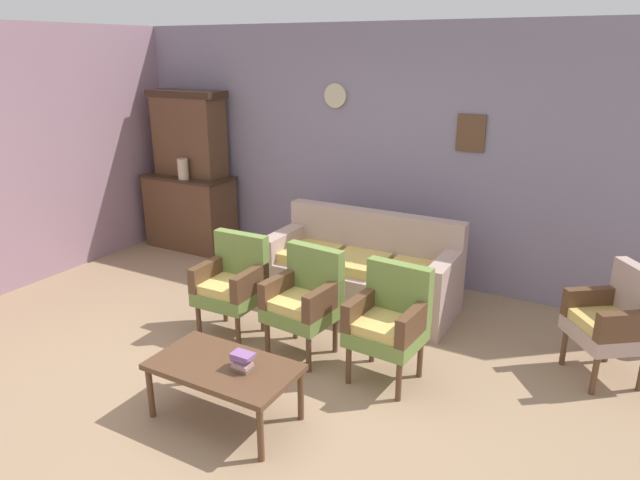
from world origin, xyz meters
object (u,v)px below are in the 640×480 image
at_px(vase_on_cabinet, 183,169).
at_px(armchair_by_doorway, 305,297).
at_px(armchair_row_middle, 233,281).
at_px(coffee_table, 224,370).
at_px(side_cabinet, 190,211).
at_px(floral_couch, 362,274).
at_px(armchair_near_couch_end, 389,319).
at_px(wingback_chair_by_fireplace, 615,319).
at_px(book_stack_on_table, 242,361).

distance_m(vase_on_cabinet, armchair_by_doorway, 2.99).
relative_size(armchair_row_middle, coffee_table, 0.90).
bearing_deg(side_cabinet, floral_couch, -11.20).
xyz_separation_m(vase_on_cabinet, coffee_table, (2.54, -2.49, -0.68)).
height_order(armchair_by_doorway, armchair_near_couch_end, same).
relative_size(armchair_by_doorway, armchair_near_couch_end, 1.00).
bearing_deg(side_cabinet, wingback_chair_by_fireplace, -9.31).
distance_m(side_cabinet, armchair_near_couch_end, 3.78).
bearing_deg(book_stack_on_table, side_cabinet, 136.40).
xyz_separation_m(armchair_near_couch_end, coffee_table, (-0.77, -1.03, -0.12)).
xyz_separation_m(floral_couch, coffee_table, (-0.03, -2.14, 0.05)).
distance_m(side_cabinet, wingback_chair_by_fireplace, 4.96).
xyz_separation_m(side_cabinet, vase_on_cabinet, (0.09, -0.18, 0.59)).
xyz_separation_m(vase_on_cabinet, armchair_row_middle, (1.83, -1.45, -0.56)).
xyz_separation_m(vase_on_cabinet, armchair_by_doorway, (2.56, -1.44, -0.56)).
bearing_deg(armchair_near_couch_end, floral_couch, 123.86).
xyz_separation_m(vase_on_cabinet, book_stack_on_table, (2.69, -2.48, -0.57)).
bearing_deg(floral_couch, armchair_by_doorway, -90.55).
relative_size(side_cabinet, armchair_near_couch_end, 1.28).
xyz_separation_m(floral_couch, book_stack_on_table, (0.12, -2.12, 0.16)).
bearing_deg(book_stack_on_table, armchair_row_middle, 130.09).
bearing_deg(vase_on_cabinet, side_cabinet, 118.07).
height_order(vase_on_cabinet, armchair_by_doorway, vase_on_cabinet).
distance_m(wingback_chair_by_fireplace, coffee_table, 2.93).
bearing_deg(side_cabinet, coffee_table, -45.31).
distance_m(vase_on_cabinet, book_stack_on_table, 3.70).
relative_size(floral_couch, coffee_table, 1.86).
relative_size(vase_on_cabinet, armchair_near_couch_end, 0.28).
relative_size(side_cabinet, vase_on_cabinet, 4.60).
relative_size(side_cabinet, armchair_by_doorway, 1.28).
bearing_deg(book_stack_on_table, floral_couch, 93.28).
xyz_separation_m(side_cabinet, book_stack_on_table, (2.78, -2.65, 0.01)).
height_order(vase_on_cabinet, wingback_chair_by_fireplace, vase_on_cabinet).
distance_m(vase_on_cabinet, coffee_table, 3.62).
bearing_deg(vase_on_cabinet, armchair_row_middle, -38.46).
bearing_deg(vase_on_cabinet, armchair_near_couch_end, -23.84).
xyz_separation_m(armchair_row_middle, wingback_chair_by_fireplace, (2.97, 0.83, 0.00)).
distance_m(floral_couch, book_stack_on_table, 2.13).
distance_m(side_cabinet, vase_on_cabinet, 0.62).
relative_size(vase_on_cabinet, armchair_by_doorway, 0.28).
xyz_separation_m(armchair_by_doorway, coffee_table, (-0.02, -1.05, -0.12)).
height_order(wingback_chair_by_fireplace, coffee_table, wingback_chair_by_fireplace).
xyz_separation_m(vase_on_cabinet, wingback_chair_by_fireplace, (4.80, -0.63, -0.56)).
bearing_deg(armchair_near_couch_end, side_cabinet, 154.31).
xyz_separation_m(floral_couch, armchair_near_couch_end, (0.75, -1.11, 0.17)).
height_order(side_cabinet, vase_on_cabinet, vase_on_cabinet).
distance_m(armchair_by_doorway, armchair_near_couch_end, 0.76).
bearing_deg(floral_couch, coffee_table, -90.68).
bearing_deg(book_stack_on_table, armchair_by_doorway, 97.27).
xyz_separation_m(armchair_near_couch_end, book_stack_on_table, (-0.62, -1.01, -0.02)).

